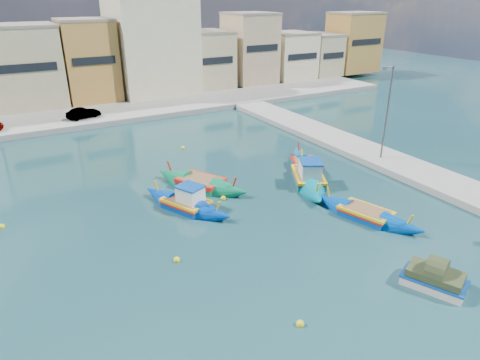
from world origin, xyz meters
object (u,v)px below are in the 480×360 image
object	(u,v)px
luzzu_blue_cabin	(186,204)
luzzu_blue_south	(365,215)
luzzu_turquoise_cabin	(308,178)
luzzu_cyan_mid	(306,167)
tender_near	(434,280)
luzzu_green	(201,184)
church_block	(151,32)
quay_street_lamp	(386,112)

from	to	relation	value
luzzu_blue_cabin	luzzu_blue_south	xyz separation A→B (m)	(9.28, -6.80, -0.09)
luzzu_turquoise_cabin	luzzu_cyan_mid	bearing A→B (deg)	56.42
luzzu_turquoise_cabin	luzzu_blue_cabin	xyz separation A→B (m)	(-9.61, 0.61, -0.04)
tender_near	luzzu_blue_cabin	bearing A→B (deg)	117.53
luzzu_turquoise_cabin	luzzu_green	distance (m)	8.03
church_block	tender_near	world-z (taller)	church_block
luzzu_turquoise_cabin	tender_near	xyz separation A→B (m)	(-2.56, -12.92, 0.08)
quay_street_lamp	luzzu_blue_south	xyz separation A→B (m)	(-7.97, -6.35, -4.10)
luzzu_cyan_mid	tender_near	size ratio (longest dim) A/B	2.46
church_block	luzzu_green	xyz separation A→B (m)	(-7.56, -30.98, -8.14)
luzzu_cyan_mid	luzzu_turquoise_cabin	bearing A→B (deg)	-123.58
luzzu_cyan_mid	luzzu_green	distance (m)	8.82
quay_street_lamp	luzzu_blue_cabin	bearing A→B (deg)	178.50
luzzu_green	luzzu_blue_south	world-z (taller)	luzzu_green
luzzu_blue_south	luzzu_turquoise_cabin	bearing A→B (deg)	86.92
luzzu_blue_south	luzzu_blue_cabin	bearing A→B (deg)	143.76
luzzu_cyan_mid	luzzu_blue_south	distance (m)	8.44
luzzu_green	luzzu_turquoise_cabin	bearing A→B (deg)	-23.36
church_block	luzzu_blue_south	size ratio (longest dim) A/B	2.40
luzzu_turquoise_cabin	luzzu_green	size ratio (longest dim) A/B	1.14
luzzu_blue_south	luzzu_green	bearing A→B (deg)	126.91
quay_street_lamp	luzzu_blue_south	distance (m)	10.98
tender_near	luzzu_cyan_mid	bearing A→B (deg)	75.28
quay_street_lamp	luzzu_turquoise_cabin	distance (m)	8.61
quay_street_lamp	luzzu_green	xyz separation A→B (m)	(-15.00, 3.02, -4.06)
luzzu_blue_cabin	luzzu_green	size ratio (longest dim) A/B	0.95
luzzu_cyan_mid	tender_near	world-z (taller)	luzzu_cyan_mid
luzzu_turquoise_cabin	tender_near	size ratio (longest dim) A/B	2.78
church_block	luzzu_cyan_mid	size ratio (longest dim) A/B	2.36
luzzu_green	luzzu_blue_south	bearing A→B (deg)	-53.09
quay_street_lamp	luzzu_cyan_mid	bearing A→B (deg)	163.01
church_block	tender_near	bearing A→B (deg)	-93.34
church_block	luzzu_blue_south	world-z (taller)	church_block
quay_street_lamp	tender_near	xyz separation A→B (m)	(-10.19, -13.08, -3.90)
quay_street_lamp	luzzu_turquoise_cabin	xyz separation A→B (m)	(-7.63, -0.16, -3.98)
luzzu_green	quay_street_lamp	bearing A→B (deg)	-11.39
quay_street_lamp	luzzu_turquoise_cabin	size ratio (longest dim) A/B	0.88
luzzu_turquoise_cabin	quay_street_lamp	bearing A→B (deg)	1.21
luzzu_turquoise_cabin	luzzu_green	xyz separation A→B (m)	(-7.37, 3.18, -0.09)
quay_street_lamp	luzzu_blue_south	world-z (taller)	quay_street_lamp
quay_street_lamp	luzzu_green	bearing A→B (deg)	168.61
luzzu_blue_cabin	church_block	bearing A→B (deg)	73.71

